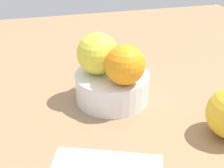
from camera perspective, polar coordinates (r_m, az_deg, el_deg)
ground_plane at (r=56.49cm, az=0.00°, el=-3.61°), size 110.00×110.00×2.00cm
fruit_bowl at (r=54.71cm, az=0.00°, el=-0.58°), size 13.09×13.09×5.11cm
orange_in_bowl_0 at (r=52.43cm, az=-2.68°, el=5.68°), size 7.21×7.21×7.21cm
orange_in_bowl_1 at (r=49.08cm, az=2.43°, el=3.60°), size 6.61×6.61×6.61cm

